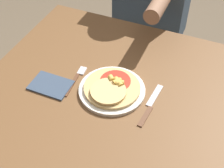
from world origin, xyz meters
TOP-DOWN VIEW (x-y plane):
  - dining_table at (0.00, 0.00)m, footprint 0.97×0.95m
  - plate at (0.02, 0.01)m, footprint 0.26×0.26m
  - pizza at (0.03, 0.00)m, footprint 0.22×0.22m
  - fork at (-0.13, 0.01)m, footprint 0.03×0.18m
  - knife at (0.18, -0.01)m, footprint 0.03×0.22m
  - napkin at (-0.21, -0.06)m, footprint 0.16×0.11m
  - person_diner at (-0.04, 0.70)m, footprint 0.38×0.52m

SIDE VIEW (x-z plane):
  - dining_table at x=0.00m, z-range 0.25..0.98m
  - person_diner at x=-0.04m, z-range 0.11..1.33m
  - knife at x=0.18m, z-range 0.72..0.73m
  - fork at x=-0.13m, z-range 0.72..0.73m
  - napkin at x=-0.21m, z-range 0.72..0.73m
  - plate at x=0.02m, z-range 0.72..0.74m
  - pizza at x=0.03m, z-range 0.73..0.77m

